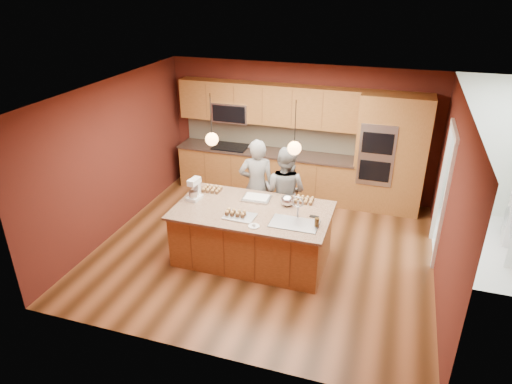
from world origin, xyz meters
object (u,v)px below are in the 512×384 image
(mixing_bowl, at_px, (287,200))
(island, at_px, (253,234))
(person_left, at_px, (257,186))
(person_right, at_px, (285,192))
(stand_mixer, at_px, (195,190))

(mixing_bowl, bearing_deg, island, -147.24)
(person_left, xyz_separation_m, person_right, (0.51, 0.00, -0.04))
(stand_mixer, bearing_deg, person_left, 56.01)
(person_left, distance_m, mixing_bowl, 0.97)
(island, xyz_separation_m, person_right, (0.27, 0.94, 0.36))
(person_right, bearing_deg, mixing_bowl, 120.89)
(stand_mixer, bearing_deg, person_right, 41.87)
(island, distance_m, stand_mixer, 1.19)
(island, height_order, mixing_bowl, island)
(person_right, bearing_deg, island, 86.98)
(island, bearing_deg, stand_mixer, 176.29)
(stand_mixer, relative_size, mixing_bowl, 1.63)
(person_left, relative_size, mixing_bowl, 7.81)
(stand_mixer, bearing_deg, island, 4.17)
(island, xyz_separation_m, stand_mixer, (-1.03, 0.07, 0.60))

